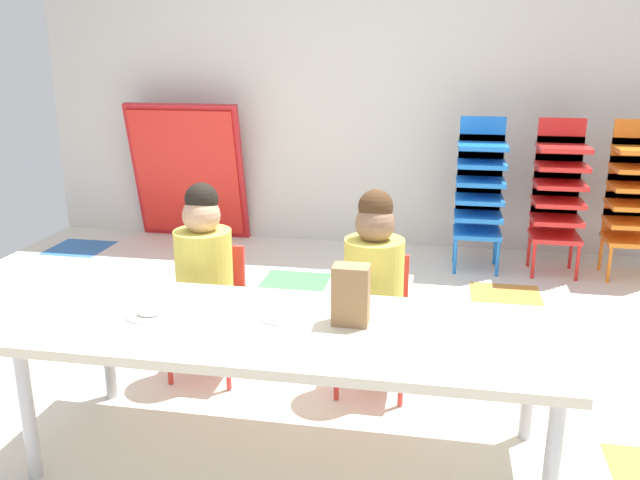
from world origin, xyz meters
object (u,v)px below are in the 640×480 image
kid_chair_blue_stack (480,186)px  kid_chair_orange_stack (634,192)px  kid_chair_red_stack (558,189)px  paper_bag_brown (351,295)px  paper_plate_near_edge (150,314)px  folded_activity_table (188,173)px  craft_table (290,336)px  paper_plate_center_table (282,316)px  seated_child_near_camera (205,263)px  donut_powdered_on_plate (150,310)px  seated_child_middle_seat (374,273)px

kid_chair_blue_stack → kid_chair_orange_stack: (0.99, 0.00, 0.00)m
kid_chair_red_stack → paper_bag_brown: size_ratio=4.73×
kid_chair_red_stack → paper_plate_near_edge: kid_chair_red_stack is taller
folded_activity_table → paper_bag_brown: (1.67, -2.69, 0.11)m
craft_table → paper_plate_center_table: 0.10m
seated_child_near_camera → folded_activity_table: bearing=113.1°
paper_plate_center_table → donut_powdered_on_plate: size_ratio=1.88×
folded_activity_table → kid_chair_red_stack: bearing=-6.7°
kid_chair_orange_stack → paper_plate_near_edge: 3.34m
seated_child_near_camera → folded_activity_table: folded_activity_table is taller
craft_table → folded_activity_table: bearing=117.9°
paper_plate_center_table → kid_chair_orange_stack: bearing=52.6°
folded_activity_table → paper_plate_center_table: (1.41, -2.68, 0.01)m
craft_table → seated_child_near_camera: 0.79m
craft_table → folded_activity_table: folded_activity_table is taller
kid_chair_orange_stack → paper_plate_near_edge: bearing=-133.2°
kid_chair_blue_stack → kid_chair_orange_stack: bearing=0.0°
craft_table → paper_bag_brown: size_ratio=8.78×
paper_plate_near_edge → paper_bag_brown: bearing=4.8°
folded_activity_table → paper_plate_near_edge: (0.92, -2.75, 0.01)m
craft_table → folded_activity_table: (-1.45, 2.75, 0.04)m
seated_child_near_camera → donut_powdered_on_plate: (0.00, -0.59, 0.01)m
paper_bag_brown → paper_plate_near_edge: (-0.74, -0.06, -0.11)m
kid_chair_blue_stack → donut_powdered_on_plate: size_ratio=10.84×
seated_child_middle_seat → donut_powdered_on_plate: bearing=-142.8°
kid_chair_blue_stack → paper_plate_near_edge: bearing=-118.0°
kid_chair_orange_stack → paper_plate_center_table: bearing=-127.4°
craft_table → seated_child_near_camera: (-0.53, 0.58, 0.06)m
folded_activity_table → paper_plate_center_table: size_ratio=6.04×
craft_table → seated_child_middle_seat: (0.24, 0.58, 0.06)m
folded_activity_table → donut_powdered_on_plate: bearing=-71.5°
kid_chair_orange_stack → paper_bag_brown: size_ratio=4.73×
paper_plate_center_table → donut_powdered_on_plate: 0.49m
seated_child_near_camera → kid_chair_red_stack: (1.81, 1.85, 0.02)m
seated_child_middle_seat → kid_chair_blue_stack: 1.92m
paper_bag_brown → paper_plate_center_table: 0.28m
seated_child_near_camera → paper_plate_near_edge: seated_child_near_camera is taller
craft_table → donut_powdered_on_plate: donut_powdered_on_plate is taller
craft_table → kid_chair_orange_stack: 3.00m
seated_child_middle_seat → craft_table: bearing=-112.6°
seated_child_middle_seat → paper_plate_center_table: 0.58m
craft_table → kid_chair_blue_stack: bearing=72.5°
kid_chair_red_stack → paper_bag_brown: 2.60m
paper_plate_center_table → donut_powdered_on_plate: (-0.49, -0.08, 0.02)m
kid_chair_red_stack → paper_plate_center_table: 2.70m
craft_table → seated_child_middle_seat: seated_child_middle_seat is taller
donut_powdered_on_plate → kid_chair_red_stack: bearing=53.4°
seated_child_near_camera → seated_child_middle_seat: 0.77m
craft_table → kid_chair_orange_stack: (1.76, 2.43, 0.08)m
paper_plate_center_table → paper_plate_near_edge: bearing=-171.0°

